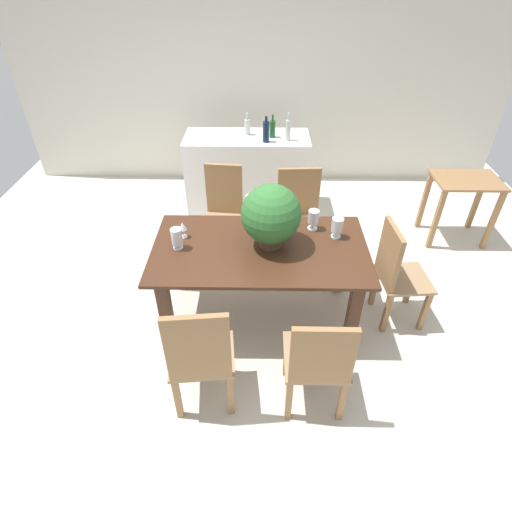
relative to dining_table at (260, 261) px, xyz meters
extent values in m
plane|color=beige|center=(0.00, 0.25, -0.62)|extent=(7.04, 7.04, 0.00)
cube|color=beige|center=(0.00, 2.85, 0.68)|extent=(6.40, 0.10, 2.60)
cube|color=#422616|center=(0.00, 0.00, 0.13)|extent=(1.77, 0.98, 0.03)
cube|color=#422616|center=(-0.75, -0.36, -0.25)|extent=(0.09, 0.09, 0.73)
cube|color=#422616|center=(0.75, -0.36, -0.25)|extent=(0.09, 0.09, 0.73)
cube|color=#422616|center=(-0.75, 0.36, -0.25)|extent=(0.09, 0.09, 0.73)
cube|color=#422616|center=(0.75, 0.36, -0.25)|extent=(0.09, 0.09, 0.73)
cube|color=olive|center=(-0.23, -0.66, -0.40)|extent=(0.05, 0.05, 0.43)
cube|color=olive|center=(-0.60, -0.70, -0.40)|extent=(0.05, 0.05, 0.43)
cube|color=olive|center=(-0.19, -1.00, -0.40)|extent=(0.05, 0.05, 0.43)
cube|color=olive|center=(-0.57, -1.04, -0.40)|extent=(0.05, 0.05, 0.43)
cube|color=#987855|center=(-0.40, -0.85, -0.18)|extent=(0.49, 0.46, 0.03)
cube|color=olive|center=(-0.38, -1.04, 0.12)|extent=(0.41, 0.08, 0.57)
cube|color=olive|center=(0.58, -0.66, -0.40)|extent=(0.04, 0.04, 0.43)
cube|color=olive|center=(0.21, -0.66, -0.40)|extent=(0.04, 0.04, 0.43)
cube|color=olive|center=(0.58, -1.04, -0.40)|extent=(0.04, 0.04, 0.43)
cube|color=olive|center=(0.21, -1.04, -0.40)|extent=(0.04, 0.04, 0.43)
cube|color=#987855|center=(0.40, -0.85, -0.18)|extent=(0.45, 0.45, 0.03)
cube|color=olive|center=(0.40, -1.06, 0.08)|extent=(0.41, 0.04, 0.49)
cube|color=olive|center=(-0.58, 0.68, -0.40)|extent=(0.05, 0.05, 0.43)
cube|color=olive|center=(-0.25, 0.65, -0.40)|extent=(0.05, 0.05, 0.43)
cube|color=olive|center=(-0.55, 1.06, -0.40)|extent=(0.05, 0.05, 0.43)
cube|color=olive|center=(-0.21, 1.03, -0.40)|extent=(0.05, 0.05, 0.43)
cube|color=#987855|center=(-0.40, 0.85, -0.18)|extent=(0.45, 0.49, 0.03)
cube|color=olive|center=(-0.38, 1.06, 0.11)|extent=(0.38, 0.07, 0.55)
cube|color=olive|center=(0.21, 0.67, -0.40)|extent=(0.05, 0.05, 0.43)
cube|color=olive|center=(0.60, 0.69, -0.40)|extent=(0.05, 0.05, 0.43)
cube|color=olive|center=(0.19, 1.01, -0.40)|extent=(0.05, 0.05, 0.43)
cube|color=olive|center=(0.59, 1.03, -0.40)|extent=(0.05, 0.05, 0.43)
cube|color=#987855|center=(0.40, 0.85, -0.18)|extent=(0.49, 0.44, 0.03)
cube|color=olive|center=(0.39, 1.04, 0.10)|extent=(0.43, 0.06, 0.52)
cube|color=olive|center=(1.43, -0.16, -0.40)|extent=(0.05, 0.05, 0.43)
cube|color=olive|center=(1.40, 0.19, -0.40)|extent=(0.05, 0.05, 0.43)
cube|color=olive|center=(1.09, -0.19, -0.40)|extent=(0.05, 0.05, 0.43)
cube|color=olive|center=(1.06, 0.16, -0.40)|extent=(0.05, 0.05, 0.43)
cube|color=#987855|center=(1.24, 0.00, -0.18)|extent=(0.45, 0.45, 0.03)
cube|color=olive|center=(1.06, -0.02, 0.09)|extent=(0.07, 0.39, 0.52)
cylinder|color=#4C3828|center=(0.08, 0.04, 0.20)|extent=(0.19, 0.19, 0.11)
sphere|color=#2D662D|center=(0.08, 0.04, 0.44)|extent=(0.48, 0.48, 0.48)
sphere|color=silver|center=(-0.10, 0.18, 0.52)|extent=(0.04, 0.04, 0.04)
sphere|color=silver|center=(0.11, -0.16, 0.44)|extent=(0.04, 0.04, 0.04)
sphere|color=silver|center=(0.13, -0.12, 0.48)|extent=(0.04, 0.04, 0.04)
sphere|color=silver|center=(0.21, 0.09, 0.54)|extent=(0.04, 0.04, 0.04)
sphere|color=silver|center=(0.21, 0.16, 0.46)|extent=(0.06, 0.06, 0.06)
cylinder|color=silver|center=(-0.67, -0.02, 0.15)|extent=(0.08, 0.08, 0.01)
cylinder|color=silver|center=(-0.67, -0.02, 0.17)|extent=(0.02, 0.02, 0.03)
cylinder|color=silver|center=(-0.67, -0.02, 0.26)|extent=(0.09, 0.09, 0.14)
cylinder|color=silver|center=(0.45, 0.29, 0.15)|extent=(0.09, 0.09, 0.01)
cylinder|color=silver|center=(0.45, 0.29, 0.18)|extent=(0.03, 0.03, 0.05)
cylinder|color=silver|center=(0.45, 0.29, 0.27)|extent=(0.09, 0.09, 0.12)
cylinder|color=silver|center=(0.64, 0.16, 0.15)|extent=(0.08, 0.08, 0.01)
cylinder|color=silver|center=(0.64, 0.16, 0.18)|extent=(0.03, 0.03, 0.05)
cylinder|color=silver|center=(0.64, 0.16, 0.27)|extent=(0.10, 0.10, 0.12)
cylinder|color=silver|center=(-0.65, 0.14, 0.15)|extent=(0.06, 0.06, 0.00)
cylinder|color=silver|center=(-0.65, 0.14, 0.18)|extent=(0.01, 0.01, 0.07)
cone|color=silver|center=(-0.65, 0.14, 0.25)|extent=(0.07, 0.07, 0.07)
cube|color=silver|center=(-0.17, 1.95, -0.15)|extent=(1.47, 0.59, 0.94)
cylinder|color=#0F1E38|center=(0.05, 1.80, 0.44)|extent=(0.07, 0.07, 0.23)
cylinder|color=#0F1E38|center=(0.05, 1.80, 0.58)|extent=(0.03, 0.03, 0.06)
cylinder|color=#B2BFB7|center=(-0.17, 2.02, 0.41)|extent=(0.07, 0.07, 0.17)
cylinder|color=#B2BFB7|center=(-0.17, 2.02, 0.53)|extent=(0.03, 0.03, 0.08)
cylinder|color=#B2BFB7|center=(0.30, 1.84, 0.44)|extent=(0.06, 0.06, 0.23)
cylinder|color=#B2BFB7|center=(0.30, 1.84, 0.59)|extent=(0.03, 0.03, 0.08)
cylinder|color=#194C1E|center=(0.13, 1.94, 0.42)|extent=(0.07, 0.07, 0.19)
cylinder|color=#194C1E|center=(0.13, 1.94, 0.55)|extent=(0.02, 0.02, 0.07)
cube|color=olive|center=(2.20, 1.29, 0.11)|extent=(0.69, 0.50, 0.02)
cube|color=olive|center=(1.90, 1.08, -0.26)|extent=(0.05, 0.05, 0.72)
cube|color=olive|center=(2.51, 1.08, -0.26)|extent=(0.05, 0.05, 0.72)
cube|color=olive|center=(1.90, 1.50, -0.26)|extent=(0.05, 0.05, 0.72)
cube|color=olive|center=(2.51, 1.50, -0.26)|extent=(0.05, 0.05, 0.72)
camera|label=1|loc=(0.01, -2.70, 2.13)|focal=28.82mm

